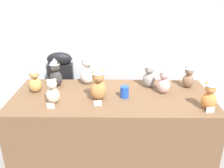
{
  "coord_description": "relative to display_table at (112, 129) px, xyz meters",
  "views": [
    {
      "loc": [
        0.02,
        -1.81,
        1.76
      ],
      "look_at": [
        0.0,
        0.25,
        0.88
      ],
      "focal_mm": 38.45,
      "sensor_mm": 36.0,
      "label": 1
    }
  ],
  "objects": [
    {
      "name": "wall_back",
      "position": [
        0.0,
        0.65,
        0.92
      ],
      "size": [
        7.0,
        0.08,
        2.6
      ],
      "primitive_type": "cube",
      "color": "silver",
      "rests_on": "ground_plane"
    },
    {
      "name": "display_table",
      "position": [
        0.0,
        0.0,
        0.0
      ],
      "size": [
        1.89,
        0.81,
        0.76
      ],
      "primitive_type": "cube",
      "color": "brown",
      "rests_on": "ground_plane"
    },
    {
      "name": "instrument_case",
      "position": [
        -0.6,
        0.53,
        0.14
      ],
      "size": [
        0.29,
        0.14,
        1.04
      ],
      "rotation": [
        0.0,
        0.0,
        0.07
      ],
      "color": "black",
      "rests_on": "ground_plane"
    },
    {
      "name": "teddy_bear_blush",
      "position": [
        0.5,
        0.07,
        0.52
      ],
      "size": [
        0.16,
        0.15,
        0.28
      ],
      "rotation": [
        0.0,
        0.0,
        -0.36
      ],
      "color": "beige",
      "rests_on": "display_table"
    },
    {
      "name": "teddy_bear_caramel",
      "position": [
        -0.12,
        -0.09,
        0.54
      ],
      "size": [
        0.18,
        0.16,
        0.33
      ],
      "rotation": [
        0.0,
        0.0,
        0.26
      ],
      "color": "#B27A42",
      "rests_on": "display_table"
    },
    {
      "name": "teddy_bear_cream",
      "position": [
        -0.52,
        -0.16,
        0.49
      ],
      "size": [
        0.14,
        0.13,
        0.23
      ],
      "rotation": [
        0.0,
        0.0,
        0.23
      ],
      "color": "beige",
      "rests_on": "display_table"
    },
    {
      "name": "teddy_bear_honey",
      "position": [
        -0.75,
        0.07,
        0.51
      ],
      "size": [
        0.16,
        0.15,
        0.27
      ],
      "rotation": [
        0.0,
        0.0,
        0.56
      ],
      "color": "tan",
      "rests_on": "display_table"
    },
    {
      "name": "teddy_bear_snow",
      "position": [
        -0.26,
        0.3,
        0.55
      ],
      "size": [
        0.2,
        0.2,
        0.35
      ],
      "rotation": [
        0.0,
        0.0,
        0.56
      ],
      "color": "white",
      "rests_on": "display_table"
    },
    {
      "name": "teddy_bear_charcoal",
      "position": [
        -0.58,
        0.23,
        0.53
      ],
      "size": [
        0.16,
        0.15,
        0.3
      ],
      "rotation": [
        0.0,
        0.0,
        -0.3
      ],
      "color": "#383533",
      "rests_on": "display_table"
    },
    {
      "name": "teddy_bear_ash",
      "position": [
        0.37,
        0.21,
        0.52
      ],
      "size": [
        0.15,
        0.14,
        0.28
      ],
      "rotation": [
        0.0,
        0.0,
        -0.3
      ],
      "color": "gray",
      "rests_on": "display_table"
    },
    {
      "name": "teddy_bear_mocha",
      "position": [
        0.77,
        0.2,
        0.51
      ],
      "size": [
        0.13,
        0.11,
        0.26
      ],
      "rotation": [
        0.0,
        0.0,
        -0.11
      ],
      "color": "#7F6047",
      "rests_on": "display_table"
    },
    {
      "name": "teddy_bear_ginger",
      "position": [
        0.82,
        -0.25,
        0.52
      ],
      "size": [
        0.15,
        0.14,
        0.28
      ],
      "rotation": [
        0.0,
        0.0,
        -0.3
      ],
      "color": "#D17F3D",
      "rests_on": "display_table"
    },
    {
      "name": "party_cup_blue",
      "position": [
        0.12,
        -0.03,
        0.44
      ],
      "size": [
        0.08,
        0.08,
        0.11
      ],
      "primitive_type": "cylinder",
      "color": "blue",
      "rests_on": "display_table"
    },
    {
      "name": "name_card_front_left",
      "position": [
        -0.12,
        -0.21,
        0.41
      ],
      "size": [
        0.07,
        0.01,
        0.05
      ],
      "primitive_type": "cube",
      "rotation": [
        0.0,
        0.0,
        0.06
      ],
      "color": "white",
      "rests_on": "display_table"
    },
    {
      "name": "name_card_front_middle",
      "position": [
        0.82,
        -0.31,
        0.41
      ],
      "size": [
        0.07,
        0.02,
        0.05
      ],
      "primitive_type": "cube",
      "rotation": [
        0.0,
        0.0,
        0.12
      ],
      "color": "white",
      "rests_on": "display_table"
    },
    {
      "name": "name_card_front_right",
      "position": [
        -0.52,
        -0.26,
        0.41
      ],
      "size": [
        0.07,
        0.02,
        0.05
      ],
      "primitive_type": "cube",
      "rotation": [
        0.0,
        0.0,
        -0.15
      ],
      "color": "white",
      "rests_on": "display_table"
    }
  ]
}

